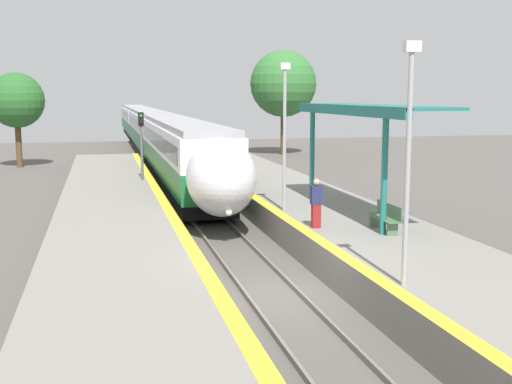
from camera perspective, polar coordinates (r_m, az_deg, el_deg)
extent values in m
plane|color=#56514C|center=(17.53, 1.40, -9.17)|extent=(120.00, 120.00, 0.00)
cube|color=slate|center=(17.34, -0.93, -9.11)|extent=(0.08, 90.00, 0.15)
cube|color=slate|center=(17.70, 3.68, -8.76)|extent=(0.08, 90.00, 0.15)
cube|color=black|center=(36.69, -6.69, 1.11)|extent=(2.40, 20.74, 0.73)
cube|color=#196633|center=(36.60, -6.71, 2.41)|extent=(2.72, 22.55, 0.94)
cube|color=#196633|center=(36.53, -6.73, 3.40)|extent=(2.74, 22.55, 0.32)
cube|color=silver|center=(36.46, -6.75, 4.76)|extent=(2.72, 22.55, 1.43)
cube|color=black|center=(36.47, -6.75, 4.65)|extent=(2.75, 20.74, 0.78)
cube|color=#9E9EA3|center=(36.42, -6.78, 6.12)|extent=(2.45, 22.55, 0.30)
cylinder|color=black|center=(28.69, -6.15, -1.25)|extent=(0.12, 0.92, 0.92)
cylinder|color=black|center=(28.90, -3.32, -1.14)|extent=(0.12, 0.92, 0.92)
cylinder|color=black|center=(30.84, -6.68, -0.56)|extent=(0.12, 0.92, 0.92)
cylinder|color=black|center=(31.04, -4.05, -0.47)|extent=(0.12, 0.92, 0.92)
cylinder|color=black|center=(42.45, -8.61, 1.92)|extent=(0.12, 0.92, 0.92)
cylinder|color=black|center=(42.60, -6.68, 1.98)|extent=(0.12, 0.92, 0.92)
cylinder|color=black|center=(44.63, -8.86, 2.24)|extent=(0.12, 0.92, 0.92)
cylinder|color=black|center=(44.77, -7.02, 2.29)|extent=(0.12, 0.92, 0.92)
ellipsoid|color=silver|center=(24.12, -3.13, 1.34)|extent=(2.62, 3.95, 2.96)
ellipsoid|color=black|center=(23.58, -2.92, 2.36)|extent=(1.91, 2.30, 1.51)
sphere|color=#F9F4CC|center=(22.85, -2.43, -1.84)|extent=(0.24, 0.24, 0.24)
cube|color=black|center=(59.82, -9.40, 3.95)|extent=(2.40, 20.74, 0.73)
cube|color=#196633|center=(59.76, -9.42, 4.75)|extent=(2.72, 22.55, 0.94)
cube|color=#196633|center=(59.72, -9.44, 5.36)|extent=(2.74, 22.55, 0.32)
cube|color=silver|center=(59.68, -9.46, 6.20)|extent=(2.72, 22.55, 1.43)
cube|color=black|center=(59.68, -9.46, 6.13)|extent=(2.75, 20.74, 0.78)
cube|color=#9E9EA3|center=(59.65, -9.48, 7.02)|extent=(2.45, 22.55, 0.30)
cylinder|color=black|center=(51.74, -9.53, 3.09)|extent=(0.12, 0.92, 0.92)
cylinder|color=black|center=(51.86, -7.94, 3.14)|extent=(0.12, 0.92, 0.92)
cylinder|color=black|center=(53.93, -9.70, 3.31)|extent=(0.12, 0.92, 0.92)
cylinder|color=black|center=(54.04, -8.17, 3.35)|extent=(0.12, 0.92, 0.92)
cylinder|color=black|center=(65.64, -10.41, 4.22)|extent=(0.12, 0.92, 0.92)
cylinder|color=black|center=(65.74, -9.16, 4.26)|extent=(0.12, 0.92, 0.92)
cylinder|color=black|center=(67.83, -10.52, 4.36)|extent=(0.12, 0.92, 0.92)
cylinder|color=black|center=(67.93, -9.30, 4.39)|extent=(0.12, 0.92, 0.92)
cube|color=black|center=(83.07, -10.61, 5.21)|extent=(2.40, 20.74, 0.73)
cube|color=#196633|center=(83.03, -10.63, 5.78)|extent=(2.72, 22.55, 0.94)
cube|color=#196633|center=(83.00, -10.64, 6.22)|extent=(2.74, 22.55, 0.32)
cube|color=silver|center=(82.97, -10.65, 6.82)|extent=(2.72, 22.55, 1.43)
cube|color=black|center=(82.97, -10.65, 6.77)|extent=(2.75, 20.74, 0.78)
cube|color=#9E9EA3|center=(82.95, -10.67, 7.42)|extent=(2.45, 22.55, 0.30)
cylinder|color=black|center=(74.98, -10.82, 4.74)|extent=(0.12, 0.92, 0.92)
cylinder|color=black|center=(75.06, -9.72, 4.78)|extent=(0.12, 0.92, 0.92)
cylinder|color=black|center=(77.17, -10.91, 4.85)|extent=(0.12, 0.92, 0.92)
cylinder|color=black|center=(77.25, -9.84, 4.88)|extent=(0.12, 0.92, 0.92)
cylinder|color=black|center=(88.92, -11.28, 5.32)|extent=(0.12, 0.92, 0.92)
cylinder|color=black|center=(88.99, -10.35, 5.35)|extent=(0.12, 0.92, 0.92)
cylinder|color=black|center=(91.11, -11.34, 5.40)|extent=(0.12, 0.92, 0.92)
cylinder|color=black|center=(91.18, -10.43, 5.42)|extent=(0.12, 0.92, 0.92)
cube|color=gray|center=(18.82, 13.61, -6.51)|extent=(4.70, 64.00, 1.04)
cube|color=yellow|center=(17.83, 7.48, -5.44)|extent=(0.40, 64.00, 0.01)
cube|color=gray|center=(16.84, -11.77, -8.25)|extent=(4.38, 64.00, 1.04)
cube|color=yellow|center=(16.86, -5.01, -6.22)|extent=(0.40, 64.00, 0.01)
cube|color=#4C6B4C|center=(20.28, 12.02, -3.24)|extent=(0.36, 0.06, 0.42)
cube|color=#4C6B4C|center=(21.47, 10.48, -2.54)|extent=(0.36, 0.06, 0.42)
cube|color=#4C6B4C|center=(20.83, 11.25, -2.27)|extent=(0.44, 1.79, 0.03)
cube|color=#4C6B4C|center=(20.87, 11.77, -1.61)|extent=(0.04, 1.79, 0.44)
cube|color=maroon|center=(21.05, 5.36, -2.15)|extent=(0.28, 0.20, 0.78)
cube|color=navy|center=(20.93, 5.38, -0.26)|extent=(0.36, 0.22, 0.62)
sphere|color=tan|center=(20.87, 5.40, 0.87)|extent=(0.21, 0.21, 0.21)
cylinder|color=#59595E|center=(33.19, -10.09, 2.51)|extent=(0.14, 0.14, 3.79)
cube|color=black|center=(33.03, -10.19, 6.39)|extent=(0.28, 0.20, 0.70)
sphere|color=#1ED833|center=(32.92, -10.19, 6.68)|extent=(0.14, 0.14, 0.14)
sphere|color=#330A0A|center=(32.93, -10.17, 6.08)|extent=(0.14, 0.14, 0.14)
cylinder|color=#9E9EA3|center=(14.68, 13.33, 1.75)|extent=(0.12, 0.12, 5.23)
cube|color=silver|center=(14.61, 13.71, 12.46)|extent=(0.36, 0.20, 0.24)
cylinder|color=#9E9EA3|center=(23.88, 2.55, 4.55)|extent=(0.12, 0.12, 5.23)
cube|color=silver|center=(23.84, 2.60, 11.12)|extent=(0.36, 0.20, 0.24)
cylinder|color=#1E6B66|center=(20.18, 11.34, 1.43)|extent=(0.20, 0.20, 3.69)
cylinder|color=#1E6B66|center=(26.64, 5.01, 3.28)|extent=(0.20, 0.20, 3.69)
cube|color=#1E6B66|center=(23.25, 7.84, 7.25)|extent=(0.24, 9.99, 0.36)
cube|color=#1E6B66|center=(23.59, 9.90, 7.51)|extent=(2.00, 9.99, 0.10)
cylinder|color=brown|center=(50.89, -20.34, 3.95)|extent=(0.44, 0.44, 3.33)
sphere|color=#286028|center=(50.76, -20.53, 7.65)|extent=(4.06, 4.06, 4.06)
cylinder|color=brown|center=(58.06, 2.41, 5.31)|extent=(0.44, 0.44, 3.97)
sphere|color=#337033|center=(57.97, 2.44, 9.60)|extent=(5.91, 5.91, 5.91)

